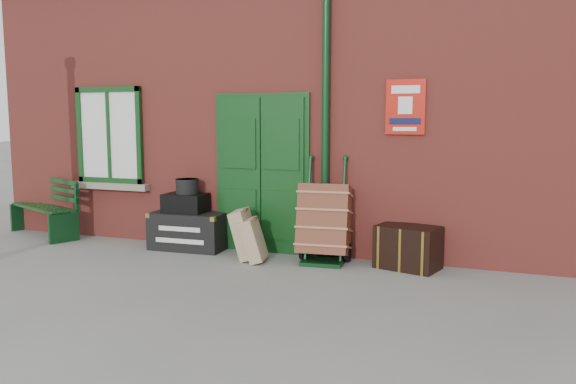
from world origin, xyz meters
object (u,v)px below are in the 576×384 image
at_px(bench, 47,206).
at_px(porter_trolley, 325,222).
at_px(houdini_trunk, 189,230).
at_px(dark_trunk, 408,247).

distance_m(bench, porter_trolley, 4.80).
distance_m(houdini_trunk, dark_trunk, 3.19).
relative_size(houdini_trunk, dark_trunk, 1.43).
xyz_separation_m(bench, dark_trunk, (5.90, -0.06, -0.21)).
xyz_separation_m(bench, houdini_trunk, (2.71, -0.06, -0.21)).
relative_size(bench, dark_trunk, 2.14).
bearing_deg(porter_trolley, houdini_trunk, 172.81).
bearing_deg(houdini_trunk, bench, 175.80).
bearing_deg(bench, houdini_trunk, 21.74).
bearing_deg(porter_trolley, bench, 172.45).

